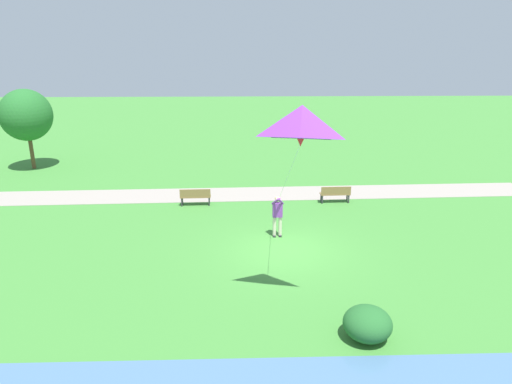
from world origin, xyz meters
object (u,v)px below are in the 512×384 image
(flying_kite, at_px, (302,125))
(park_bench_near_walkway, at_px, (335,193))
(park_bench_far_walkway, at_px, (195,196))
(tree_treeline_left, at_px, (26,115))
(person_kite_flyer, at_px, (278,213))
(lakeside_shrub, at_px, (367,324))

(flying_kite, distance_m, park_bench_near_walkway, 11.12)
(flying_kite, height_order, park_bench_far_walkway, flying_kite)
(tree_treeline_left, bearing_deg, park_bench_near_walkway, -112.29)
(flying_kite, height_order, park_bench_near_walkway, flying_kite)
(park_bench_far_walkway, distance_m, tree_treeline_left, 13.95)
(park_bench_near_walkway, bearing_deg, person_kite_flyer, 142.21)
(tree_treeline_left, distance_m, lakeside_shrub, 25.30)
(tree_treeline_left, relative_size, lakeside_shrub, 3.90)
(person_kite_flyer, distance_m, lakeside_shrub, 7.21)
(person_kite_flyer, xyz_separation_m, flying_kite, (-5.28, -0.17, 4.42))
(flying_kite, relative_size, park_bench_near_walkway, 3.53)
(flying_kite, bearing_deg, park_bench_near_walkway, -18.04)
(park_bench_near_walkway, distance_m, tree_treeline_left, 19.95)
(flying_kite, xyz_separation_m, lakeside_shrub, (-1.67, -1.69, -5.01))
(lakeside_shrub, bearing_deg, tree_treeline_left, 42.17)
(park_bench_far_walkway, bearing_deg, person_kite_flyer, -136.73)
(tree_treeline_left, bearing_deg, lakeside_shrub, -137.83)
(person_kite_flyer, bearing_deg, tree_treeline_left, 52.13)
(park_bench_far_walkway, distance_m, lakeside_shrub, 12.28)
(person_kite_flyer, distance_m, park_bench_far_walkway, 5.50)
(person_kite_flyer, height_order, park_bench_near_walkway, person_kite_flyer)
(flying_kite, xyz_separation_m, tree_treeline_left, (16.95, 15.17, -2.01))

